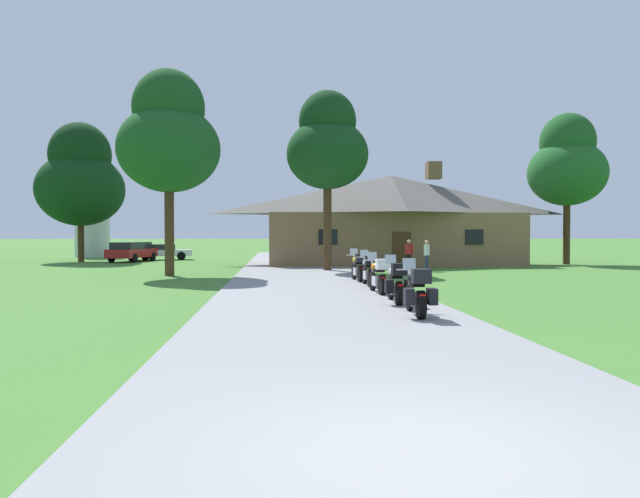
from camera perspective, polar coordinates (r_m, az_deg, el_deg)
The scene contains 17 objects.
ground_plane at distance 25.09m, azimuth -1.23°, elevation -3.04°, with size 500.00×500.00×0.00m, color #42752D.
asphalt_driveway at distance 23.10m, azimuth -0.97°, elevation -3.35°, with size 6.40×80.00×0.06m, color gray.
motorcycle_black_nearest_to_camera at distance 13.92m, azimuth 9.25°, elevation -4.12°, with size 0.76×2.08×1.30m.
motorcycle_silver_second_in_row at distance 16.45m, azimuth 7.30°, elevation -3.27°, with size 0.75×2.08×1.30m.
motorcycle_orange_third_in_row at distance 19.19m, azimuth 5.60°, elevation -2.57°, with size 0.66×2.08×1.30m.
motorcycle_silver_fourth_in_row at distance 21.94m, azimuth 4.64°, elevation -2.07°, with size 0.66×2.08×1.30m.
motorcycle_yellow_farthest_in_row at distance 24.16m, azimuth 3.65°, elevation -1.75°, with size 0.66×2.08×1.30m.
stone_lodge at distance 38.80m, azimuth 6.78°, elevation 2.89°, with size 16.53×7.27×6.65m.
bystander_red_shirt_near_lodge at distance 32.74m, azimuth 8.51°, elevation -0.39°, with size 0.40×0.44×1.67m.
bystander_white_shirt_beside_signpost at distance 31.77m, azimuth 10.17°, elevation -0.45°, with size 0.36×0.50×1.67m.
tree_left_far at distance 46.00m, azimuth -21.95°, elevation 6.22°, with size 6.14×6.14×9.92m.
tree_by_lodge_front at distance 31.85m, azimuth 0.72°, elevation 9.91°, with size 4.32×4.32×9.52m.
tree_left_near at distance 29.20m, azimuth -14.27°, elevation 10.34°, with size 4.79×4.79×9.67m.
tree_right_of_lodge at distance 42.18m, azimuth 22.58°, elevation 7.52°, with size 4.99×4.99×9.81m.
metal_silo_distant at distance 55.05m, azimuth -20.96°, elevation 3.26°, with size 2.96×2.96×7.63m.
parked_red_suv_far_left at distance 44.63m, azimuth -17.53°, elevation -0.17°, with size 2.89×4.91×1.40m.
parked_white_sedan_far_left at distance 47.13m, azimuth -14.77°, elevation -0.23°, with size 4.47×2.59×1.20m.
Camera 1 is at (-1.28, -4.99, 1.94)m, focal length 33.45 mm.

